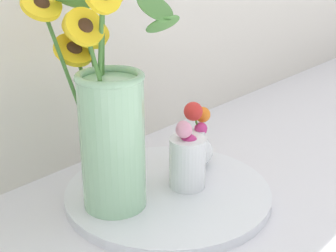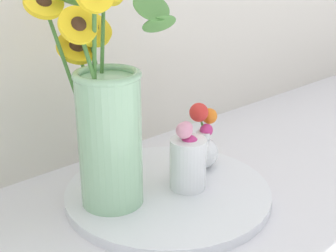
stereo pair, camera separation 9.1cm
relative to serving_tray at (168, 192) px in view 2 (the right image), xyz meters
name	(u,v)px [view 2 (the right image)]	position (x,y,z in m)	size (l,w,h in m)	color
ground_plane	(200,219)	(-0.01, -0.10, -0.01)	(6.00, 6.00, 0.00)	silver
serving_tray	(168,192)	(0.00, 0.00, 0.00)	(0.42, 0.42, 0.02)	silver
mason_jar_sunflowers	(108,118)	(-0.11, 0.04, 0.18)	(0.24, 0.27, 0.44)	#99CC9E
vase_small_center	(188,159)	(0.03, -0.02, 0.07)	(0.08, 0.09, 0.14)	white
vase_bulb_right	(203,142)	(0.13, 0.02, 0.07)	(0.08, 0.07, 0.15)	white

